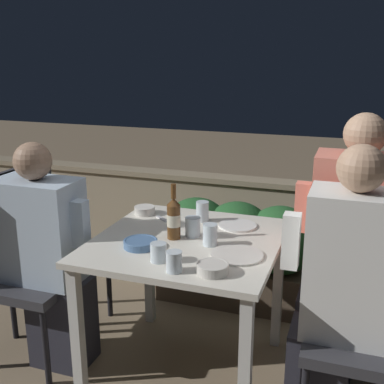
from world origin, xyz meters
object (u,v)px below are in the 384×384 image
at_px(person_coral_top, 346,256).
at_px(beer_bottle, 174,218).
at_px(chair_left_far, 42,235).
at_px(chair_left_near, 13,254).
at_px(person_blue_shirt, 47,257).
at_px(person_white_polo, 340,294).

bearing_deg(person_coral_top, beer_bottle, -166.67).
height_order(chair_left_far, person_coral_top, person_coral_top).
bearing_deg(beer_bottle, chair_left_far, 168.75).
bearing_deg(chair_left_far, chair_left_near, -84.01).
xyz_separation_m(chair_left_near, person_blue_shirt, (0.22, 0.00, 0.02)).
relative_size(chair_left_far, beer_bottle, 3.62).
distance_m(person_blue_shirt, person_coral_top, 1.51).
relative_size(person_blue_shirt, person_white_polo, 0.93).
distance_m(person_white_polo, beer_bottle, 0.84).
relative_size(chair_left_far, person_white_polo, 0.77).
height_order(chair_left_far, person_white_polo, person_white_polo).
xyz_separation_m(chair_left_far, person_coral_top, (1.72, 0.01, 0.11)).
xyz_separation_m(person_blue_shirt, chair_left_far, (-0.25, 0.30, -0.02)).
xyz_separation_m(person_blue_shirt, beer_bottle, (0.67, 0.11, 0.25)).
height_order(person_coral_top, beer_bottle, person_coral_top).
bearing_deg(chair_left_far, beer_bottle, -11.25).
bearing_deg(chair_left_far, person_coral_top, 0.32).
bearing_deg(beer_bottle, person_coral_top, 13.33).
height_order(person_blue_shirt, person_coral_top, person_coral_top).
xyz_separation_m(person_white_polo, beer_bottle, (-0.80, 0.14, 0.20)).
distance_m(chair_left_near, person_coral_top, 1.72).
bearing_deg(person_white_polo, beer_bottle, 170.31).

